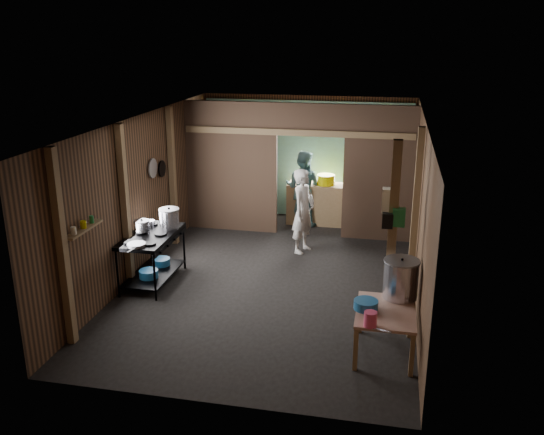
% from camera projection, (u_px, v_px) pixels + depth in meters
% --- Properties ---
extents(floor, '(4.50, 7.00, 0.00)m').
position_uv_depth(floor, '(274.00, 277.00, 9.68)').
color(floor, black).
rests_on(floor, ground).
extents(ceiling, '(4.50, 7.00, 0.00)m').
position_uv_depth(ceiling, '(275.00, 120.00, 8.87)').
color(ceiling, '#3D3732').
rests_on(ceiling, ground).
extents(wall_back, '(4.50, 0.00, 2.60)m').
position_uv_depth(wall_back, '(307.00, 157.00, 12.53)').
color(wall_back, brown).
rests_on(wall_back, ground).
extents(wall_front, '(4.50, 0.00, 2.60)m').
position_uv_depth(wall_front, '(207.00, 296.00, 6.01)').
color(wall_front, brown).
rests_on(wall_front, ground).
extents(wall_left, '(0.00, 7.00, 2.60)m').
position_uv_depth(wall_left, '(142.00, 194.00, 9.71)').
color(wall_left, brown).
rests_on(wall_left, ground).
extents(wall_right, '(0.00, 7.00, 2.60)m').
position_uv_depth(wall_right, '(420.00, 210.00, 8.84)').
color(wall_right, brown).
rests_on(wall_right, ground).
extents(partition_left, '(1.85, 0.10, 2.60)m').
position_uv_depth(partition_left, '(231.00, 167.00, 11.58)').
color(partition_left, '#3F2F21').
rests_on(partition_left, floor).
extents(partition_right, '(1.35, 0.10, 2.60)m').
position_uv_depth(partition_right, '(379.00, 174.00, 11.02)').
color(partition_right, '#3F2F21').
rests_on(partition_right, floor).
extents(partition_header, '(1.30, 0.10, 0.60)m').
position_uv_depth(partition_header, '(311.00, 119.00, 10.96)').
color(partition_header, '#3F2F21').
rests_on(partition_header, wall_back).
extents(turquoise_panel, '(4.40, 0.06, 2.50)m').
position_uv_depth(turquoise_panel, '(306.00, 160.00, 12.49)').
color(turquoise_panel, '#6EB4AD').
rests_on(turquoise_panel, wall_back).
extents(back_counter, '(1.20, 0.50, 0.85)m').
position_uv_depth(back_counter, '(316.00, 204.00, 12.23)').
color(back_counter, olive).
rests_on(back_counter, floor).
extents(wall_clock, '(0.20, 0.03, 0.20)m').
position_uv_depth(wall_clock, '(319.00, 130.00, 12.21)').
color(wall_clock, silver).
rests_on(wall_clock, wall_back).
extents(post_left_a, '(0.10, 0.12, 2.60)m').
position_uv_depth(post_left_a, '(62.00, 249.00, 7.27)').
color(post_left_a, olive).
rests_on(post_left_a, floor).
extents(post_left_b, '(0.10, 0.12, 2.60)m').
position_uv_depth(post_left_b, '(125.00, 208.00, 8.95)').
color(post_left_b, olive).
rests_on(post_left_b, floor).
extents(post_left_c, '(0.10, 0.12, 2.60)m').
position_uv_depth(post_left_c, '(172.00, 177.00, 10.81)').
color(post_left_c, olive).
rests_on(post_left_c, floor).
extents(post_right, '(0.10, 0.12, 2.60)m').
position_uv_depth(post_right, '(415.00, 214.00, 8.67)').
color(post_right, olive).
rests_on(post_right, floor).
extents(post_free, '(0.12, 0.12, 2.60)m').
position_uv_depth(post_free, '(392.00, 237.00, 7.71)').
color(post_free, olive).
rests_on(post_free, floor).
extents(cross_beam, '(4.40, 0.12, 0.12)m').
position_uv_depth(cross_beam, '(297.00, 132.00, 11.04)').
color(cross_beam, olive).
rests_on(cross_beam, wall_left).
extents(pan_lid_big, '(0.03, 0.34, 0.34)m').
position_uv_depth(pan_lid_big, '(153.00, 168.00, 9.96)').
color(pan_lid_big, gray).
rests_on(pan_lid_big, wall_left).
extents(pan_lid_small, '(0.03, 0.30, 0.30)m').
position_uv_depth(pan_lid_small, '(162.00, 169.00, 10.37)').
color(pan_lid_small, black).
rests_on(pan_lid_small, wall_left).
extents(wall_shelf, '(0.14, 0.80, 0.03)m').
position_uv_depth(wall_shelf, '(84.00, 229.00, 7.70)').
color(wall_shelf, olive).
rests_on(wall_shelf, wall_left).
extents(jar_white, '(0.07, 0.07, 0.10)m').
position_uv_depth(jar_white, '(73.00, 231.00, 7.45)').
color(jar_white, silver).
rests_on(jar_white, wall_shelf).
extents(jar_yellow, '(0.08, 0.08, 0.10)m').
position_uv_depth(jar_yellow, '(83.00, 225.00, 7.68)').
color(jar_yellow, '#C0B700').
rests_on(jar_yellow, wall_shelf).
extents(jar_green, '(0.06, 0.06, 0.10)m').
position_uv_depth(jar_green, '(92.00, 219.00, 7.89)').
color(jar_green, '#1D7739').
rests_on(jar_green, wall_shelf).
extents(bag_white, '(0.22, 0.15, 0.32)m').
position_uv_depth(bag_white, '(390.00, 200.00, 7.64)').
color(bag_white, silver).
rests_on(bag_white, post_free).
extents(bag_green, '(0.16, 0.12, 0.24)m').
position_uv_depth(bag_green, '(399.00, 217.00, 7.54)').
color(bag_green, '#1D7739').
rests_on(bag_green, post_free).
extents(bag_black, '(0.14, 0.10, 0.20)m').
position_uv_depth(bag_black, '(388.00, 221.00, 7.57)').
color(bag_black, black).
rests_on(bag_black, post_free).
extents(gas_range, '(0.72, 1.39, 0.82)m').
position_uv_depth(gas_range, '(153.00, 258.00, 9.36)').
color(gas_range, black).
rests_on(gas_range, floor).
extents(prep_table, '(0.73, 1.00, 0.59)m').
position_uv_depth(prep_table, '(385.00, 332.00, 7.32)').
color(prep_table, tan).
rests_on(prep_table, floor).
extents(stove_pot_large, '(0.40, 0.40, 0.34)m').
position_uv_depth(stove_pot_large, '(169.00, 219.00, 9.51)').
color(stove_pot_large, silver).
rests_on(stove_pot_large, gas_range).
extents(stove_pot_med, '(0.31, 0.31, 0.22)m').
position_uv_depth(stove_pot_med, '(142.00, 227.00, 9.29)').
color(stove_pot_med, silver).
rests_on(stove_pot_med, gas_range).
extents(stove_saucepan, '(0.19, 0.19, 0.09)m').
position_uv_depth(stove_saucepan, '(151.00, 223.00, 9.62)').
color(stove_saucepan, silver).
rests_on(stove_saucepan, gas_range).
extents(frying_pan, '(0.35, 0.53, 0.07)m').
position_uv_depth(frying_pan, '(136.00, 245.00, 8.72)').
color(frying_pan, gray).
rests_on(frying_pan, gas_range).
extents(blue_tub_front, '(0.30, 0.30, 0.12)m').
position_uv_depth(blue_tub_front, '(149.00, 274.00, 9.24)').
color(blue_tub_front, '#1D5D96').
rests_on(blue_tub_front, gas_range).
extents(blue_tub_back, '(0.29, 0.29, 0.12)m').
position_uv_depth(blue_tub_back, '(161.00, 262.00, 9.73)').
color(blue_tub_back, '#1D5D96').
rests_on(blue_tub_back, gas_range).
extents(stock_pot, '(0.56, 0.56, 0.54)m').
position_uv_depth(stock_pot, '(401.00, 280.00, 7.51)').
color(stock_pot, silver).
rests_on(stock_pot, prep_table).
extents(wash_basin, '(0.35, 0.35, 0.11)m').
position_uv_depth(wash_basin, '(366.00, 305.00, 7.26)').
color(wash_basin, '#1D5D96').
rests_on(wash_basin, prep_table).
extents(pink_bucket, '(0.16, 0.16, 0.18)m').
position_uv_depth(pink_bucket, '(370.00, 319.00, 6.82)').
color(pink_bucket, '#E84876').
rests_on(pink_bucket, prep_table).
extents(knife, '(0.30, 0.12, 0.01)m').
position_uv_depth(knife, '(379.00, 329.00, 6.76)').
color(knife, silver).
rests_on(knife, prep_table).
extents(yellow_tub, '(0.37, 0.37, 0.21)m').
position_uv_depth(yellow_tub, '(326.00, 180.00, 12.03)').
color(yellow_tub, '#C0B700').
rests_on(yellow_tub, back_counter).
extents(red_cup, '(0.12, 0.12, 0.14)m').
position_uv_depth(red_cup, '(306.00, 180.00, 12.12)').
color(red_cup, '#B41700').
rests_on(red_cup, back_counter).
extents(cook, '(0.54, 0.66, 1.55)m').
position_uv_depth(cook, '(303.00, 211.00, 10.56)').
color(cook, silver).
rests_on(cook, floor).
extents(worker_back, '(0.85, 0.71, 1.56)m').
position_uv_depth(worker_back, '(303.00, 188.00, 12.07)').
color(worker_back, slate).
rests_on(worker_back, floor).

